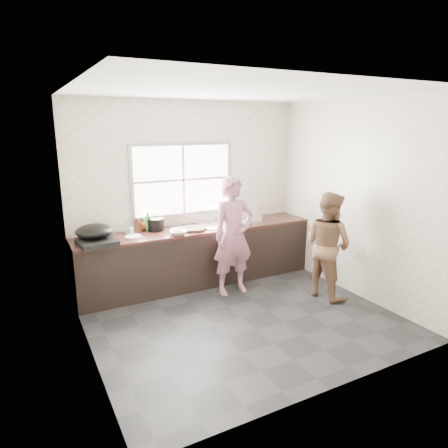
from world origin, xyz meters
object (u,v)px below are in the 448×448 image
bottle_brown_short (144,225)px  pot_lid_left (105,244)px  bowl_held (236,222)px  plate_food (133,237)px  bowl_mince (178,233)px  burner (97,242)px  person_side (328,245)px  glass_jar (131,231)px  dish_rack (247,213)px  bottle_brown_tall (138,225)px  cutting_board (193,229)px  bottle_green (148,220)px  black_pot (156,224)px  bowl_crabs (247,222)px  woman (233,240)px  wok (94,231)px  pot_lid_right (133,232)px

bottle_brown_short → pot_lid_left: bottle_brown_short is taller
bowl_held → plate_food: (-1.60, 0.02, -0.02)m
bowl_mince → bottle_brown_short: 0.56m
plate_food → burner: burner is taller
person_side → plate_food: bearing=53.4°
glass_jar → dish_rack: bearing=-5.8°
bowl_held → pot_lid_left: bearing=-176.0°
bottle_brown_tall → person_side: bearing=-33.8°
burner → pot_lid_left: 0.10m
cutting_board → bottle_green: (-0.59, 0.28, 0.14)m
person_side → bowl_mince: person_side is taller
black_pot → bottle_brown_short: bearing=157.6°
glass_jar → dish_rack: dish_rack is taller
glass_jar → pot_lid_left: glass_jar is taller
bowl_held → glass_jar: glass_jar is taller
bowl_crabs → dish_rack: (0.05, 0.07, 0.12)m
bottle_green → pot_lid_left: bottle_green is taller
plate_food → pot_lid_left: plate_food is taller
bowl_mince → glass_jar: glass_jar is taller
woman → pot_lid_left: (-1.69, 0.34, 0.09)m
burner → wok: 0.17m
bottle_brown_tall → pot_lid_left: size_ratio=0.68×
burner → dish_rack: 2.32m
wok → black_pot: bearing=14.3°
burner → wok: bearing=90.6°
pot_lid_left → cutting_board: bearing=6.2°
bottle_brown_tall → woman: bearing=-34.6°
bottle_brown_short → bowl_crabs: bearing=-12.6°
bottle_brown_tall → bottle_brown_short: 0.10m
person_side → bottle_brown_tall: (-2.22, 1.49, 0.22)m
plate_food → dish_rack: 1.82m
bowl_mince → bottle_green: (-0.30, 0.41, 0.12)m
woman → bottle_brown_tall: woman is taller
plate_food → bottle_brown_tall: bottle_brown_tall is taller
person_side → bowl_crabs: bearing=18.3°
pot_lid_left → pot_lid_right: bearing=40.6°
plate_food → bottle_brown_tall: (0.15, 0.28, 0.09)m
cutting_board → black_pot: (-0.49, 0.24, 0.07)m
bowl_held → black_pot: black_pot is taller
bowl_crabs → pot_lid_right: bearing=169.8°
bottle_green → glass_jar: 0.29m
bottle_green → pot_lid_left: (-0.70, -0.42, -0.15)m
bowl_held → bottle_brown_tall: size_ratio=1.06×
bottle_brown_short → glass_jar: size_ratio=1.94×
person_side → cutting_board: person_side is taller
black_pot → bottle_brown_tall: bearing=166.1°
woman → bottle_brown_short: woman is taller
cutting_board → pot_lid_right: (-0.81, 0.27, -0.01)m
black_pot → pot_lid_right: (-0.33, 0.03, -0.08)m
pot_lid_left → woman: bearing=-11.5°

